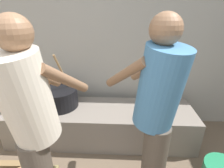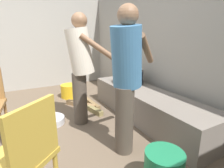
{
  "view_description": "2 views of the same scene",
  "coord_description": "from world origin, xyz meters",
  "px_view_note": "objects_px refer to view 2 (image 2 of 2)",
  "views": [
    {
      "loc": [
        0.29,
        0.1,
        1.54
      ],
      "look_at": [
        0.22,
        1.54,
        0.92
      ],
      "focal_mm": 27.36,
      "sensor_mm": 36.0,
      "label": 1
    },
    {
      "loc": [
        2.07,
        0.2,
        1.26
      ],
      "look_at": [
        0.46,
        1.08,
        0.76
      ],
      "focal_mm": 28.86,
      "sensor_mm": 36.0,
      "label": 2
    }
  ],
  "objects_px": {
    "cooking_pot_main": "(130,77)",
    "cook_in_blue_shirt": "(126,74)",
    "bucket_yellow_plastic": "(70,91)",
    "cook_in_cream_shirt": "(81,64)",
    "metal_mixing_bowl": "(51,121)",
    "chair_yellow": "(23,157)"
  },
  "relations": [
    {
      "from": "cook_in_cream_shirt",
      "to": "metal_mixing_bowl",
      "type": "xyz_separation_m",
      "value": [
        -0.19,
        -0.43,
        -0.83
      ]
    },
    {
      "from": "cooking_pot_main",
      "to": "metal_mixing_bowl",
      "type": "relative_size",
      "value": 1.73
    },
    {
      "from": "cook_in_cream_shirt",
      "to": "chair_yellow",
      "type": "distance_m",
      "value": 1.49
    },
    {
      "from": "cook_in_cream_shirt",
      "to": "bucket_yellow_plastic",
      "type": "distance_m",
      "value": 1.41
    },
    {
      "from": "cook_in_cream_shirt",
      "to": "metal_mixing_bowl",
      "type": "distance_m",
      "value": 0.96
    },
    {
      "from": "cooking_pot_main",
      "to": "bucket_yellow_plastic",
      "type": "relative_size",
      "value": 1.93
    },
    {
      "from": "bucket_yellow_plastic",
      "to": "cook_in_cream_shirt",
      "type": "bearing_deg",
      "value": -6.73
    },
    {
      "from": "bucket_yellow_plastic",
      "to": "metal_mixing_bowl",
      "type": "relative_size",
      "value": 0.9
    },
    {
      "from": "cooking_pot_main",
      "to": "metal_mixing_bowl",
      "type": "height_order",
      "value": "cooking_pot_main"
    },
    {
      "from": "metal_mixing_bowl",
      "to": "bucket_yellow_plastic",
      "type": "bearing_deg",
      "value": 150.15
    },
    {
      "from": "cooking_pot_main",
      "to": "cook_in_blue_shirt",
      "type": "xyz_separation_m",
      "value": [
        1.02,
        -0.75,
        0.33
      ]
    },
    {
      "from": "cooking_pot_main",
      "to": "chair_yellow",
      "type": "height_order",
      "value": "cooking_pot_main"
    },
    {
      "from": "cook_in_cream_shirt",
      "to": "cooking_pot_main",
      "type": "bearing_deg",
      "value": 100.55
    },
    {
      "from": "cook_in_cream_shirt",
      "to": "chair_yellow",
      "type": "bearing_deg",
      "value": -34.78
    },
    {
      "from": "cooking_pot_main",
      "to": "chair_yellow",
      "type": "xyz_separation_m",
      "value": [
        1.36,
        -1.76,
        -0.06
      ]
    },
    {
      "from": "cooking_pot_main",
      "to": "metal_mixing_bowl",
      "type": "distance_m",
      "value": 1.46
    },
    {
      "from": "chair_yellow",
      "to": "cook_in_cream_shirt",
      "type": "bearing_deg",
      "value": 145.22
    },
    {
      "from": "cooking_pot_main",
      "to": "bucket_yellow_plastic",
      "type": "xyz_separation_m",
      "value": [
        -1.01,
        -0.8,
        -0.42
      ]
    },
    {
      "from": "cook_in_cream_shirt",
      "to": "bucket_yellow_plastic",
      "type": "height_order",
      "value": "cook_in_cream_shirt"
    },
    {
      "from": "cook_in_cream_shirt",
      "to": "cook_in_blue_shirt",
      "type": "relative_size",
      "value": 1.0
    },
    {
      "from": "cooking_pot_main",
      "to": "cook_in_cream_shirt",
      "type": "relative_size",
      "value": 0.45
    },
    {
      "from": "cooking_pot_main",
      "to": "cook_in_cream_shirt",
      "type": "xyz_separation_m",
      "value": [
        0.18,
        -0.94,
        0.32
      ]
    }
  ]
}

